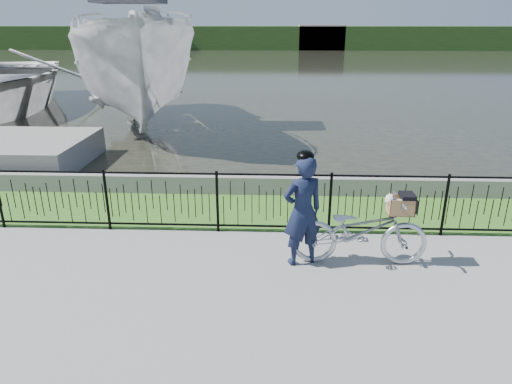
{
  "coord_description": "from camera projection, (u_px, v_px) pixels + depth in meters",
  "views": [
    {
      "loc": [
        0.01,
        -5.91,
        3.59
      ],
      "look_at": [
        -0.28,
        1.0,
        1.0
      ],
      "focal_mm": 32.0,
      "sensor_mm": 36.0,
      "label": 1
    }
  ],
  "objects": [
    {
      "name": "ground",
      "position": [
        272.0,
        279.0,
        6.79
      ],
      "size": [
        120.0,
        120.0,
        0.0
      ],
      "primitive_type": "plane",
      "color": "gray",
      "rests_on": "ground"
    },
    {
      "name": "grass_strip",
      "position": [
        273.0,
        211.0,
        9.22
      ],
      "size": [
        60.0,
        2.0,
        0.01
      ],
      "primitive_type": "cube",
      "color": "#3B6B21",
      "rests_on": "ground"
    },
    {
      "name": "water",
      "position": [
        276.0,
        68.0,
        37.66
      ],
      "size": [
        120.0,
        120.0,
        0.0
      ],
      "primitive_type": "plane",
      "color": "#292A1F",
      "rests_on": "ground"
    },
    {
      "name": "quay_wall",
      "position": [
        274.0,
        185.0,
        10.09
      ],
      "size": [
        60.0,
        0.3,
        0.4
      ],
      "primitive_type": "cube",
      "color": "slate",
      "rests_on": "ground"
    },
    {
      "name": "fence",
      "position": [
        273.0,
        203.0,
        8.08
      ],
      "size": [
        14.0,
        0.06,
        1.15
      ],
      "primitive_type": null,
      "color": "black",
      "rests_on": "ground"
    },
    {
      "name": "far_treeline",
      "position": [
        276.0,
        38.0,
        62.4
      ],
      "size": [
        120.0,
        6.0,
        3.0
      ],
      "primitive_type": "cube",
      "color": "#27441A",
      "rests_on": "ground"
    },
    {
      "name": "far_building_left",
      "position": [
        142.0,
        34.0,
        61.06
      ],
      "size": [
        8.0,
        4.0,
        4.0
      ],
      "primitive_type": "cube",
      "color": "#A39283",
      "rests_on": "ground"
    },
    {
      "name": "far_building_right",
      "position": [
        321.0,
        37.0,
        60.72
      ],
      "size": [
        6.0,
        3.0,
        3.2
      ],
      "primitive_type": "cube",
      "color": "#A39283",
      "rests_on": "ground"
    },
    {
      "name": "bicycle_rig",
      "position": [
        360.0,
        230.0,
        7.06
      ],
      "size": [
        2.1,
        0.73,
        1.19
      ],
      "color": "silver",
      "rests_on": "ground"
    },
    {
      "name": "cyclist",
      "position": [
        303.0,
        210.0,
        6.94
      ],
      "size": [
        0.75,
        0.63,
        1.83
      ],
      "color": "black",
      "rests_on": "ground"
    },
    {
      "name": "boat_near",
      "position": [
        135.0,
        68.0,
        15.83
      ],
      "size": [
        7.05,
        10.94,
        5.76
      ],
      "color": "#BABBBA",
      "rests_on": "water"
    }
  ]
}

